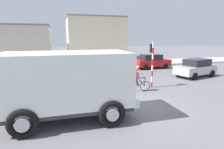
{
  "coord_description": "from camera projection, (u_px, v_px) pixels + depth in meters",
  "views": [
    {
      "loc": [
        -3.81,
        -8.58,
        3.51
      ],
      "look_at": [
        -0.63,
        2.5,
        1.2
      ],
      "focal_mm": 29.97,
      "sensor_mm": 36.0,
      "label": 1
    }
  ],
  "objects": [
    {
      "name": "ground_plane",
      "position": [
        137.0,
        105.0,
        9.81
      ],
      "size": [
        120.0,
        120.0,
        0.0
      ],
      "primitive_type": "plane",
      "color": "slate"
    },
    {
      "name": "sidewalk_far",
      "position": [
        90.0,
        65.0,
        23.55
      ],
      "size": [
        80.0,
        5.0,
        0.16
      ],
      "primitive_type": "cube",
      "color": "#ADADA8",
      "rests_on": "ground"
    },
    {
      "name": "truck_foreground",
      "position": [
        68.0,
        82.0,
        7.9
      ],
      "size": [
        5.44,
        2.9,
        2.9
      ],
      "color": "white",
      "rests_on": "ground"
    },
    {
      "name": "cyclist",
      "position": [
        137.0,
        79.0,
        12.15
      ],
      "size": [
        1.72,
        0.54,
        1.72
      ],
      "color": "black",
      "rests_on": "ground"
    },
    {
      "name": "traffic_light_pole",
      "position": [
        152.0,
        58.0,
        12.98
      ],
      "size": [
        0.24,
        0.43,
        3.2
      ],
      "color": "red",
      "rests_on": "ground"
    },
    {
      "name": "car_red_near",
      "position": [
        92.0,
        71.0,
        15.26
      ],
      "size": [
        4.19,
        2.27,
        1.6
      ],
      "color": "white",
      "rests_on": "ground"
    },
    {
      "name": "car_white_mid",
      "position": [
        152.0,
        61.0,
        21.23
      ],
      "size": [
        4.06,
        2.0,
        1.6
      ],
      "color": "red",
      "rests_on": "ground"
    },
    {
      "name": "car_far_side",
      "position": [
        196.0,
        68.0,
        16.77
      ],
      "size": [
        4.31,
        2.69,
        1.6
      ],
      "color": "#B7B7BC",
      "rests_on": "ground"
    },
    {
      "name": "building_corner_left",
      "position": [
        7.0,
        43.0,
        26.35
      ],
      "size": [
        11.78,
        5.49,
        5.24
      ],
      "color": "#B2AD9E",
      "rests_on": "ground"
    },
    {
      "name": "building_mid_block",
      "position": [
        95.0,
        38.0,
        29.96
      ],
      "size": [
        8.8,
        6.7,
        6.58
      ],
      "color": "beige",
      "rests_on": "ground"
    }
  ]
}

